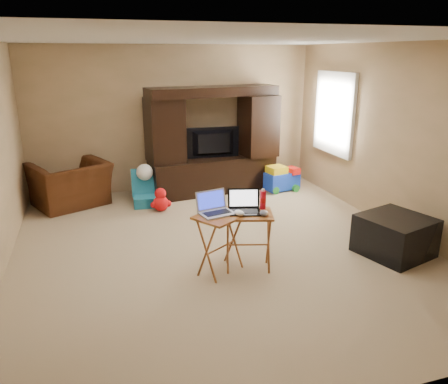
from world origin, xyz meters
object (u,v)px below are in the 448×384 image
object	(u,v)px
entertainment_center	(213,141)
mouse_left	(239,213)
recliner	(71,184)
child_rocker	(147,188)
tray_table_left	(221,244)
television	(214,143)
mouse_right	(264,213)
laptop_left	(217,204)
ottoman	(395,236)
plush_toy	(161,199)
tray_table_right	(248,241)
laptop_right	(245,202)
water_bottle	(263,200)
push_toy	(282,178)

from	to	relation	value
entertainment_center	mouse_left	xyz separation A→B (m)	(-0.56, -2.98, -0.20)
recliner	entertainment_center	bearing A→B (deg)	156.65
child_rocker	tray_table_left	xyz separation A→B (m)	(0.48, -2.52, 0.05)
entertainment_center	mouse_left	bearing A→B (deg)	-107.67
television	tray_table_left	size ratio (longest dim) A/B	1.36
television	child_rocker	distance (m)	1.40
recliner	mouse_right	size ratio (longest dim) A/B	7.96
recliner	laptop_left	world-z (taller)	laptop_left
child_rocker	ottoman	world-z (taller)	child_rocker
television	plush_toy	world-z (taller)	television
tray_table_right	laptop_right	xyz separation A→B (m)	(-0.04, 0.02, 0.46)
plush_toy	ottoman	world-z (taller)	ottoman
recliner	tray_table_left	size ratio (longest dim) A/B	1.60
laptop_left	water_bottle	world-z (taller)	laptop_left
recliner	push_toy	bearing A→B (deg)	151.45
entertainment_center	laptop_left	xyz separation A→B (m)	(-0.78, -2.88, -0.11)
mouse_right	push_toy	bearing A→B (deg)	61.47
tray_table_right	laptop_left	size ratio (longest dim) A/B	1.89
push_toy	tray_table_right	world-z (taller)	tray_table_right
ottoman	mouse_left	xyz separation A→B (m)	(-1.97, 0.12, 0.47)
mouse_left	push_toy	bearing A→B (deg)	56.82
plush_toy	tray_table_right	world-z (taller)	tray_table_right
child_rocker	laptop_left	size ratio (longest dim) A/B	1.62
tray_table_left	water_bottle	distance (m)	0.68
tray_table_right	laptop_left	distance (m)	0.58
tray_table_right	laptop_right	bearing A→B (deg)	169.74
child_rocker	tray_table_right	xyz separation A→B (m)	(0.80, -2.54, 0.05)
child_rocker	ottoman	bearing A→B (deg)	-41.31
water_bottle	laptop_right	bearing A→B (deg)	-165.96
mouse_right	water_bottle	xyz separation A→B (m)	(0.07, 0.20, 0.08)
entertainment_center	water_bottle	distance (m)	2.86
laptop_right	water_bottle	size ratio (longest dim) A/B	1.70
entertainment_center	plush_toy	size ratio (longest dim) A/B	5.97
plush_toy	mouse_right	distance (m)	2.50
push_toy	mouse_left	xyz separation A→B (m)	(-1.75, -2.68, 0.48)
plush_toy	ottoman	distance (m)	3.43
recliner	laptop_right	world-z (taller)	laptop_right
tray_table_left	television	bearing A→B (deg)	42.41
tray_table_right	mouse_right	world-z (taller)	mouse_right
recliner	push_toy	xyz separation A→B (m)	(3.57, -0.25, -0.13)
plush_toy	water_bottle	bearing A→B (deg)	-68.63
television	mouse_right	distance (m)	3.02
tray_table_right	mouse_right	xyz separation A→B (m)	(0.13, -0.12, 0.37)
child_rocker	mouse_right	size ratio (longest dim) A/B	4.20
plush_toy	mouse_left	xyz separation A→B (m)	(0.50, -2.25, 0.52)
mouse_left	tray_table_right	bearing A→B (deg)	22.33
mouse_right	recliner	bearing A→B (deg)	124.78
mouse_left	television	bearing A→B (deg)	79.15
entertainment_center	mouse_right	xyz separation A→B (m)	(-0.30, -3.04, -0.21)
laptop_right	mouse_left	xyz separation A→B (m)	(-0.09, -0.07, -0.09)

